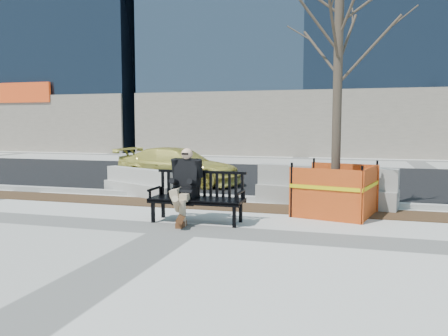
{
  "coord_description": "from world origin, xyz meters",
  "views": [
    {
      "loc": [
        3.22,
        -8.04,
        2.0
      ],
      "look_at": [
        0.51,
        1.29,
        1.07
      ],
      "focal_mm": 37.03,
      "sensor_mm": 36.0,
      "label": 1
    }
  ],
  "objects_px": {
    "jersey_barrier_left": "(140,196)",
    "seated_man": "(186,221)",
    "tree_fence": "(335,215)",
    "bench": "(197,222)",
    "jersey_barrier_right": "(324,205)",
    "sedan": "(179,185)"
  },
  "relations": [
    {
      "from": "sedan",
      "to": "jersey_barrier_right",
      "type": "bearing_deg",
      "value": -111.69
    },
    {
      "from": "sedan",
      "to": "jersey_barrier_left",
      "type": "bearing_deg",
      "value": -178.21
    },
    {
      "from": "jersey_barrier_left",
      "to": "seated_man",
      "type": "bearing_deg",
      "value": -24.33
    },
    {
      "from": "bench",
      "to": "jersey_barrier_right",
      "type": "distance_m",
      "value": 3.62
    },
    {
      "from": "tree_fence",
      "to": "sedan",
      "type": "height_order",
      "value": "tree_fence"
    },
    {
      "from": "tree_fence",
      "to": "jersey_barrier_left",
      "type": "height_order",
      "value": "tree_fence"
    },
    {
      "from": "tree_fence",
      "to": "seated_man",
      "type": "bearing_deg",
      "value": -152.13
    },
    {
      "from": "jersey_barrier_left",
      "to": "bench",
      "type": "bearing_deg",
      "value": -21.89
    },
    {
      "from": "bench",
      "to": "sedan",
      "type": "height_order",
      "value": "sedan"
    },
    {
      "from": "seated_man",
      "to": "jersey_barrier_left",
      "type": "xyz_separation_m",
      "value": [
        -2.42,
        2.81,
        0.0
      ]
    },
    {
      "from": "seated_man",
      "to": "jersey_barrier_right",
      "type": "bearing_deg",
      "value": 45.58
    },
    {
      "from": "seated_man",
      "to": "tree_fence",
      "type": "height_order",
      "value": "tree_fence"
    },
    {
      "from": "bench",
      "to": "tree_fence",
      "type": "distance_m",
      "value": 3.1
    },
    {
      "from": "sedan",
      "to": "jersey_barrier_left",
      "type": "height_order",
      "value": "sedan"
    },
    {
      "from": "bench",
      "to": "tree_fence",
      "type": "bearing_deg",
      "value": 30.9
    },
    {
      "from": "seated_man",
      "to": "jersey_barrier_left",
      "type": "distance_m",
      "value": 3.71
    },
    {
      "from": "jersey_barrier_left",
      "to": "jersey_barrier_right",
      "type": "bearing_deg",
      "value": 23.53
    },
    {
      "from": "bench",
      "to": "jersey_barrier_left",
      "type": "xyz_separation_m",
      "value": [
        -2.69,
        2.86,
        0.0
      ]
    },
    {
      "from": "jersey_barrier_right",
      "to": "sedan",
      "type": "bearing_deg",
      "value": 162.12
    },
    {
      "from": "seated_man",
      "to": "tree_fence",
      "type": "bearing_deg",
      "value": 27.73
    },
    {
      "from": "bench",
      "to": "seated_man",
      "type": "xyz_separation_m",
      "value": [
        -0.27,
        0.05,
        0.0
      ]
    },
    {
      "from": "bench",
      "to": "jersey_barrier_left",
      "type": "height_order",
      "value": "bench"
    }
  ]
}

